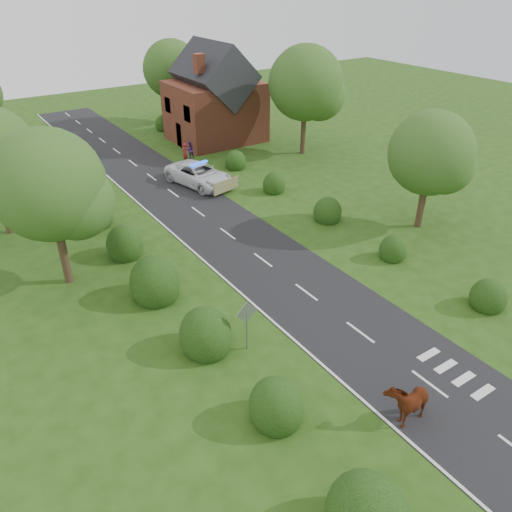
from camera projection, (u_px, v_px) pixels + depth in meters
ground at (360, 333)px, 23.23m from camera, size 120.00×120.00×0.00m
road at (205, 217)px, 34.01m from camera, size 6.00×70.00×0.02m
road_markings at (199, 234)px, 31.75m from camera, size 4.96×70.00×0.01m
hedgerow_left at (131, 254)px, 28.13m from camera, size 2.75×50.41×3.00m
hedgerow_right at (316, 206)px, 34.20m from camera, size 2.10×45.78×2.10m
tree_left_a at (55, 189)px, 24.39m from camera, size 5.74×5.60×8.38m
tree_right_a at (434, 156)px, 30.49m from camera, size 5.33×5.20×7.56m
tree_right_b at (309, 86)px, 42.85m from camera, size 6.56×6.40×9.40m
tree_right_c at (175, 71)px, 52.24m from camera, size 6.15×6.00×8.58m
road_sign at (247, 319)px, 21.43m from camera, size 1.06×0.08×2.53m
house at (215, 101)px, 47.48m from camera, size 8.00×7.40×9.17m
cow at (407, 402)px, 18.54m from camera, size 2.19×1.28×1.49m
police_van at (199, 175)px, 38.68m from camera, size 4.02×6.45×1.81m
pedestrian_red at (185, 153)px, 43.27m from camera, size 0.72×0.67×1.66m
pedestrian_purple at (190, 150)px, 44.11m from camera, size 0.82×0.68×1.55m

